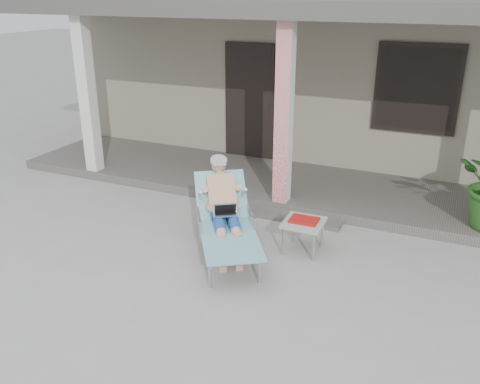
% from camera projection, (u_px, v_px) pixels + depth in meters
% --- Properties ---
extents(ground, '(60.00, 60.00, 0.00)m').
position_uv_depth(ground, '(219.00, 277.00, 5.95)').
color(ground, '#9E9E99').
rests_on(ground, ground).
extents(house, '(10.40, 5.40, 3.30)m').
position_uv_depth(house, '(352.00, 63.00, 10.84)').
color(house, gray).
rests_on(house, ground).
extents(porch_deck, '(10.00, 2.00, 0.15)m').
position_uv_depth(porch_deck, '(298.00, 186.00, 8.47)').
color(porch_deck, '#605B56').
rests_on(porch_deck, ground).
extents(porch_overhang, '(10.00, 2.30, 2.85)m').
position_uv_depth(porch_overhang, '(305.00, 14.00, 7.41)').
color(porch_overhang, silver).
rests_on(porch_overhang, porch_deck).
extents(porch_step, '(2.00, 0.30, 0.07)m').
position_uv_depth(porch_step, '(274.00, 214.00, 7.51)').
color(porch_step, '#605B56').
rests_on(porch_step, ground).
extents(lounger, '(1.48, 1.79, 1.15)m').
position_uv_depth(lounger, '(225.00, 199.00, 6.30)').
color(lounger, '#B7B7BC').
rests_on(lounger, ground).
extents(side_table, '(0.50, 0.50, 0.45)m').
position_uv_depth(side_table, '(304.00, 224.00, 6.40)').
color(side_table, '#A5A5A0').
rests_on(side_table, ground).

